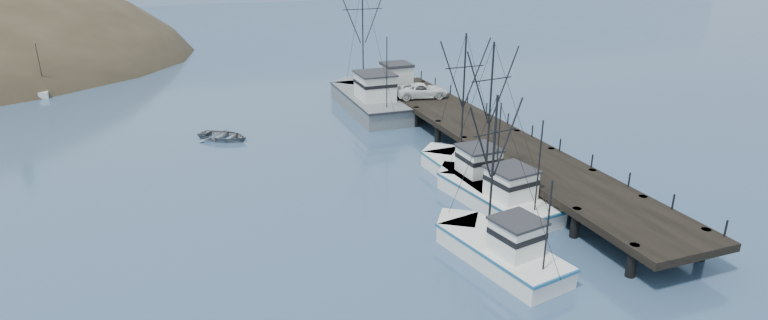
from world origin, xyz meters
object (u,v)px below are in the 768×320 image
trawler_mid (498,249)px  motorboat (224,139)px  pier (491,137)px  pier_shed (397,75)px  trawler_far (467,171)px  pickup_truck (422,91)px  trawler_near (494,194)px  work_vessel (368,99)px

trawler_mid → motorboat: bearing=113.4°
pier → motorboat: (-21.07, 12.64, -1.69)m
pier_shed → trawler_far: bearing=-97.8°
trawler_mid → pier: bearing=61.3°
trawler_mid → pier_shed: trawler_mid is taller
pier → pickup_truck: size_ratio=8.11×
trawler_near → work_vessel: size_ratio=0.70×
pickup_truck → motorboat: bearing=101.6°
trawler_near → trawler_mid: size_ratio=1.15×
trawler_mid → pier_shed: bearing=78.0°
trawler_near → pier_shed: trawler_near is taller
trawler_far → pier_shed: trawler_far is taller
trawler_mid → pickup_truck: size_ratio=1.88×
work_vessel → pickup_truck: (4.49, -4.21, 1.53)m
trawler_near → pickup_truck: (4.27, 22.11, 1.93)m
work_vessel → motorboat: bearing=-163.4°
pier → trawler_mid: bearing=-118.7°
trawler_mid → pier_shed: 34.74m
pier → trawler_mid: (-8.70, -15.89, -0.87)m
trawler_near → pickup_truck: size_ratio=2.16×
pier → work_vessel: 18.14m
motorboat → pickup_truck: bearing=-47.8°
trawler_far → motorboat: 23.70m
pier → pier_shed: (-1.50, 18.00, 1.73)m
pickup_truck → pier_shed: bearing=21.2°
trawler_mid → pickup_truck: trawler_mid is taller
trawler_mid → work_vessel: bearing=83.7°
trawler_mid → trawler_far: trawler_far is taller
pickup_truck → motorboat: size_ratio=1.10×
trawler_mid → pickup_truck: 30.28m
pier_shed → pickup_truck: (0.95, -4.79, -0.66)m
motorboat → trawler_mid: bearing=-115.9°
trawler_far → trawler_mid: bearing=-109.7°
pier → trawler_near: size_ratio=3.76×
pier → trawler_near: trawler_near is taller
trawler_far → pier_shed: bearing=82.2°
trawler_mid → motorboat: 31.11m
pier → motorboat: pier is taller
trawler_mid → trawler_far: bearing=70.3°
trawler_mid → pickup_truck: (8.15, 29.10, 1.94)m
trawler_far → trawler_near: bearing=-93.2°
pier → trawler_far: (-4.57, -4.34, -0.87)m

